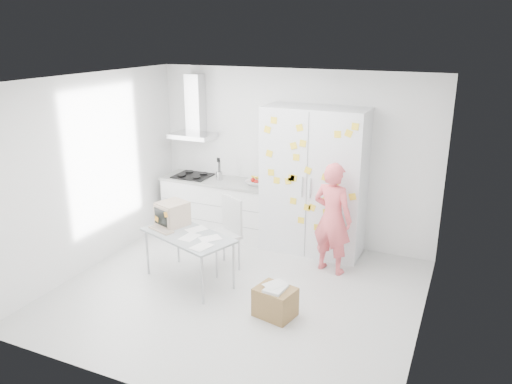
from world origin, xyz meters
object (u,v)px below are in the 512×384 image
at_px(person, 332,218).
at_px(desk, 178,223).
at_px(chair, 225,229).
at_px(cardboard_box, 275,302).

xyz_separation_m(person, desk, (-1.87, -0.96, -0.02)).
height_order(person, chair, person).
relative_size(chair, cardboard_box, 2.02).
bearing_deg(cardboard_box, desk, 164.62).
height_order(chair, cardboard_box, chair).
bearing_deg(desk, chair, 62.82).
relative_size(person, desk, 1.12).
bearing_deg(cardboard_box, chair, 141.69).
height_order(person, cardboard_box, person).
xyz_separation_m(desk, cardboard_box, (1.60, -0.44, -0.58)).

